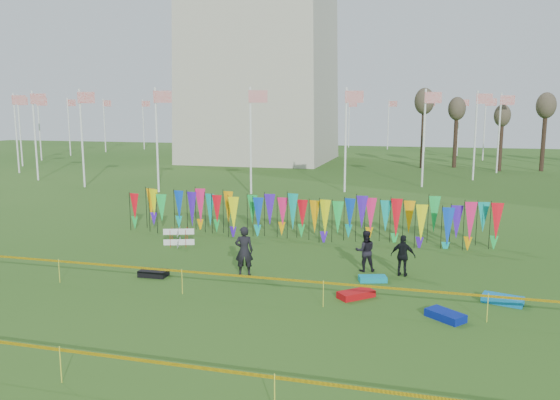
% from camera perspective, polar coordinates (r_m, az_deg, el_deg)
% --- Properties ---
extents(ground, '(160.00, 160.00, 0.00)m').
position_cam_1_polar(ground, '(20.13, -3.08, -8.89)').
color(ground, '#244C15').
rests_on(ground, ground).
extents(flagpole_ring, '(57.40, 56.16, 8.00)m').
position_cam_1_polar(flagpole_ring, '(69.14, -1.88, 7.46)').
color(flagpole_ring, white).
rests_on(flagpole_ring, ground).
extents(banner_row, '(18.64, 0.64, 2.13)m').
position_cam_1_polar(banner_row, '(26.92, 2.50, -1.46)').
color(banner_row, black).
rests_on(banner_row, ground).
extents(caution_tape_near, '(26.00, 0.02, 0.90)m').
position_cam_1_polar(caution_tape_near, '(18.60, -5.20, -7.94)').
color(caution_tape_near, '#FFC605').
rests_on(caution_tape_near, ground).
extents(caution_tape_far, '(26.00, 0.02, 0.90)m').
position_cam_1_polar(caution_tape_far, '(13.12, -15.32, -15.88)').
color(caution_tape_far, '#FFC605').
rests_on(caution_tape_far, ground).
extents(box_kite, '(0.73, 0.73, 0.81)m').
position_cam_1_polar(box_kite, '(26.14, -10.53, -3.82)').
color(box_kite, red).
rests_on(box_kite, ground).
extents(person_left, '(0.81, 0.68, 1.92)m').
position_cam_1_polar(person_left, '(21.09, -3.77, -5.32)').
color(person_left, black).
rests_on(person_left, ground).
extents(person_mid, '(0.90, 0.68, 1.64)m').
position_cam_1_polar(person_mid, '(21.84, 8.90, -5.28)').
color(person_mid, black).
rests_on(person_mid, ground).
extents(person_right, '(1.01, 0.67, 1.60)m').
position_cam_1_polar(person_right, '(21.49, 12.74, -5.70)').
color(person_right, black).
rests_on(person_right, ground).
extents(kite_bag_turquoise, '(1.11, 0.77, 0.20)m').
position_cam_1_polar(kite_bag_turquoise, '(20.80, 9.66, -8.11)').
color(kite_bag_turquoise, '#0B96AF').
rests_on(kite_bag_turquoise, ground).
extents(kite_bag_blue, '(1.27, 1.19, 0.24)m').
position_cam_1_polar(kite_bag_blue, '(17.73, 16.90, -11.46)').
color(kite_bag_blue, '#081E92').
rests_on(kite_bag_blue, ground).
extents(kite_bag_red, '(1.30, 1.26, 0.23)m').
position_cam_1_polar(kite_bag_red, '(19.00, 7.95, -9.73)').
color(kite_bag_red, red).
rests_on(kite_bag_red, ground).
extents(kite_bag_black, '(1.08, 0.65, 0.24)m').
position_cam_1_polar(kite_bag_black, '(21.66, -13.08, -7.45)').
color(kite_bag_black, black).
rests_on(kite_bag_black, ground).
extents(kite_bag_teal, '(1.39, 0.94, 0.24)m').
position_cam_1_polar(kite_bag_teal, '(19.72, 22.24, -9.61)').
color(kite_bag_teal, '#0D7BC3').
rests_on(kite_bag_teal, ground).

